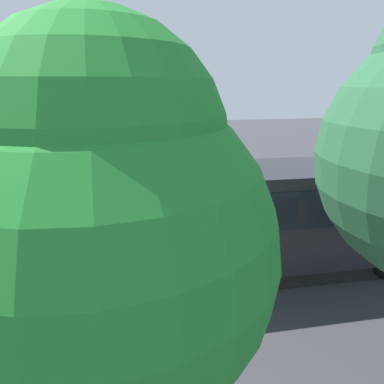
{
  "coord_description": "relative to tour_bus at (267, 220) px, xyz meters",
  "views": [
    {
      "loc": [
        2.81,
        13.53,
        5.5
      ],
      "look_at": [
        -0.28,
        -0.04,
        1.1
      ],
      "focal_mm": 31.83,
      "sensor_mm": 36.0,
      "label": 1
    }
  ],
  "objects": [
    {
      "name": "tour_bus",
      "position": [
        0.0,
        0.0,
        0.0
      ],
      "size": [
        9.73,
        2.94,
        3.25
      ],
      "color": "#26262B",
      "rests_on": "ground_plane"
    },
    {
      "name": "bay_line_a",
      "position": [
        -0.41,
        -5.53,
        -1.64
      ],
      "size": [
        0.3,
        4.42,
        0.01
      ],
      "color": "white",
      "rests_on": "ground_plane"
    },
    {
      "name": "parked_motorcycle_silver",
      "position": [
        1.84,
        -2.37,
        -1.16
      ],
      "size": [
        2.04,
        0.66,
        0.99
      ],
      "color": "black",
      "rests_on": "ground_plane"
    },
    {
      "name": "spectator_far_left",
      "position": [
        -0.68,
        -3.03,
        -0.63
      ],
      "size": [
        0.57,
        0.38,
        1.7
      ],
      "color": "#473823",
      "rests_on": "ground_plane"
    },
    {
      "name": "bay_line_b",
      "position": [
        2.41,
        -5.53,
        -1.64
      ],
      "size": [
        0.26,
        3.57,
        0.01
      ],
      "color": "white",
      "rests_on": "ground_plane"
    },
    {
      "name": "stunt_motorcycle",
      "position": [
        3.47,
        -7.63,
        -0.65
      ],
      "size": [
        1.97,
        0.9,
        1.67
      ],
      "color": "black",
      "rests_on": "ground_plane"
    },
    {
      "name": "spectator_left",
      "position": [
        0.47,
        -2.87,
        -0.58
      ],
      "size": [
        0.58,
        0.36,
        1.78
      ],
      "color": "black",
      "rests_on": "ground_plane"
    },
    {
      "name": "ground_plane",
      "position": [
        1.46,
        -4.85,
        -1.64
      ],
      "size": [
        80.0,
        80.0,
        0.0
      ],
      "primitive_type": "plane",
      "color": "#38383D"
    },
    {
      "name": "tree_far",
      "position": [
        4.38,
        6.05,
        2.75
      ],
      "size": [
        2.79,
        2.79,
        6.03
      ],
      "color": "#51381E",
      "rests_on": "ground_plane"
    },
    {
      "name": "traffic_cone",
      "position": [
        0.7,
        -6.86,
        -1.34
      ],
      "size": [
        0.34,
        0.34,
        0.63
      ],
      "color": "orange",
      "rests_on": "ground_plane"
    },
    {
      "name": "spectator_centre",
      "position": [
        1.48,
        -2.92,
        -0.56
      ],
      "size": [
        0.57,
        0.38,
        1.8
      ],
      "color": "black",
      "rests_on": "ground_plane"
    },
    {
      "name": "bay_line_c",
      "position": [
        5.23,
        -5.53,
        -1.64
      ],
      "size": [
        0.28,
        4.02,
        0.01
      ],
      "color": "white",
      "rests_on": "ground_plane"
    }
  ]
}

